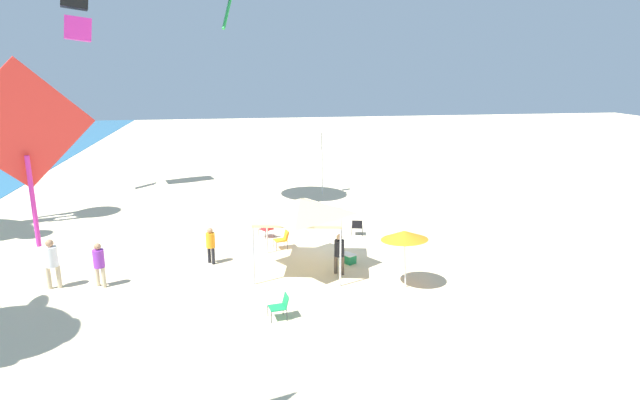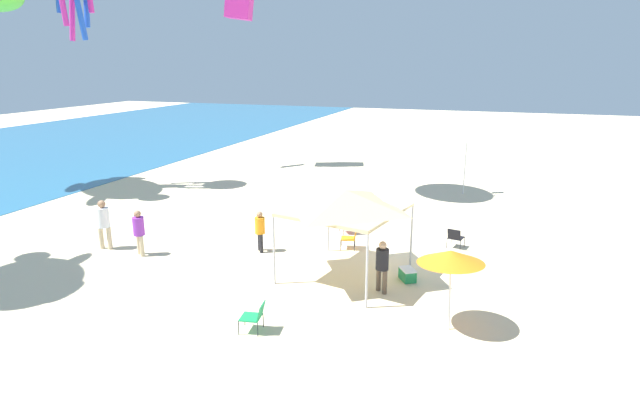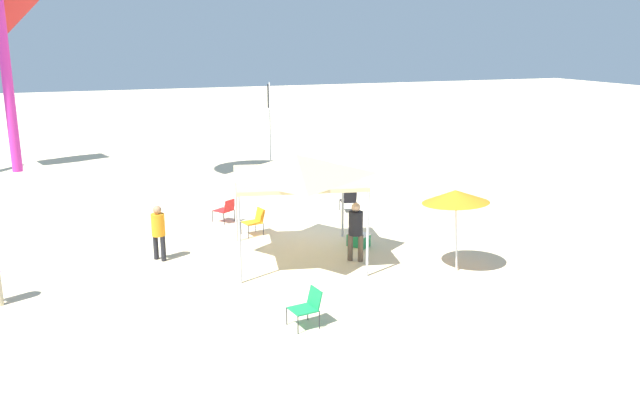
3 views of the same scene
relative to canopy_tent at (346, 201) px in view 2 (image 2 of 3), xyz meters
name	(u,v)px [view 2 (image 2 of 3)]	position (x,y,z in m)	size (l,w,h in m)	color
ground	(391,260)	(1.98, -1.15, -2.65)	(120.00, 120.00, 0.10)	beige
canopy_tent	(346,201)	(0.00, 0.00, 0.00)	(4.13, 3.99, 2.96)	#B7B7BC
beach_umbrella	(451,257)	(-2.41, -3.57, -0.58)	(1.78, 1.77, 2.28)	silver
folding_chair_facing_ocean	(255,315)	(-4.30, 1.20, -2.13)	(0.62, 0.70, 0.82)	black
folding_chair_right_of_tent	(349,223)	(4.22, 1.09, -2.13)	(0.81, 0.78, 0.82)	black
folding_chair_left_of_tent	(351,237)	(2.57, 0.51, -2.13)	(0.64, 0.72, 0.82)	black
folding_chair_near_cooler	(455,237)	(3.88, -3.24, -2.13)	(0.72, 0.65, 0.82)	black
cooler_box	(407,274)	(0.32, -2.04, -2.40)	(0.74, 0.68, 0.40)	#1E8C4C
banner_flag	(466,150)	(12.61, -2.92, -0.20)	(0.36, 0.06, 4.01)	silver
person_kite_handler	(260,228)	(1.14, 3.65, -1.68)	(0.37, 0.37, 1.57)	black
person_by_tent	(103,221)	(-0.55, 9.35, -1.48)	(0.46, 0.51, 1.92)	#C6B28C
person_near_umbrella	(382,263)	(-0.84, -1.43, -1.63)	(0.40, 0.40, 1.67)	brown
person_far_stroller	(139,229)	(-0.66, 7.67, -1.59)	(0.41, 0.41, 1.72)	#C6B28C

